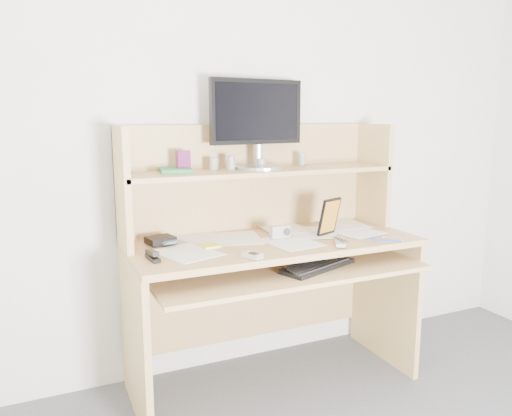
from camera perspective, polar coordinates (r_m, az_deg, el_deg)
name	(u,v)px	position (r m, az deg, el deg)	size (l,w,h in m)	color
back_wall	(248,134)	(2.65, -0.95, 8.46)	(3.60, 0.04, 2.50)	beige
desk	(267,247)	(2.51, 1.24, -4.49)	(1.40, 0.70, 1.30)	tan
paper_clutter	(274,239)	(2.43, 2.06, -3.60)	(1.32, 0.54, 0.01)	white
keyboard	(317,265)	(2.34, 7.03, -6.50)	(0.42, 0.27, 0.03)	black
tv_remote	(340,242)	(2.37, 9.56, -3.81)	(0.04, 0.16, 0.02)	#9C9C97
flip_phone	(252,254)	(2.11, -0.42, -5.33)	(0.05, 0.09, 0.02)	silver
stapler	(153,255)	(2.13, -11.73, -5.25)	(0.03, 0.12, 0.04)	black
wallet	(160,240)	(2.38, -10.87, -3.60)	(0.12, 0.10, 0.03)	black
sticky_note_pad	(210,246)	(2.31, -5.32, -4.32)	(0.08, 0.08, 0.01)	yellow
digital_camera	(280,232)	(2.44, 2.76, -2.70)	(0.10, 0.04, 0.06)	#B8B8BA
game_case	(329,216)	(2.52, 8.36, -0.96)	(0.13, 0.01, 0.19)	black
blue_pen	(386,240)	(2.46, 14.59, -3.59)	(0.01, 0.01, 0.15)	blue
card_box	(183,161)	(2.40, -8.31, 5.31)	(0.07, 0.02, 0.10)	maroon
shelf_book	(175,170)	(2.40, -9.24, 4.30)	(0.14, 0.20, 0.02)	#307844
chip_stack_a	(214,164)	(2.45, -4.86, 5.01)	(0.04, 0.04, 0.06)	black
chip_stack_b	(231,163)	(2.45, -2.88, 5.16)	(0.04, 0.04, 0.07)	silver
chip_stack_c	(261,164)	(2.50, 0.60, 5.07)	(0.04, 0.04, 0.05)	black
chip_stack_d	(302,159)	(2.66, 5.27, 5.55)	(0.04, 0.04, 0.07)	white
monitor	(257,121)	(2.52, 0.15, 9.88)	(0.51, 0.26, 0.44)	#A6A7AB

